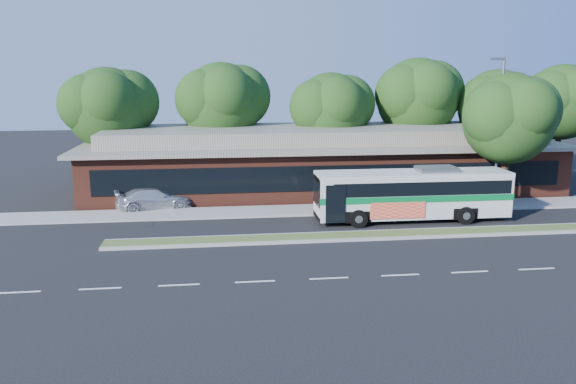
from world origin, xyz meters
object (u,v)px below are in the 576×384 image
at_px(sidewalk_tree, 514,117).
at_px(sedan, 154,198).
at_px(transit_bus, 413,191).
at_px(lamp_post, 498,128).

bearing_deg(sidewalk_tree, sedan, 174.68).
xyz_separation_m(transit_bus, sidewalk_tree, (7.07, 2.58, 3.90)).
bearing_deg(sedan, lamp_post, -107.50).
bearing_deg(transit_bus, sedan, 162.95).
relative_size(transit_bus, sidewalk_tree, 1.33).
distance_m(sedan, sidewalk_tree, 22.47).
height_order(lamp_post, transit_bus, lamp_post).
height_order(sedan, sidewalk_tree, sidewalk_tree).
distance_m(lamp_post, sedan, 21.39).
relative_size(lamp_post, sidewalk_tree, 1.11).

